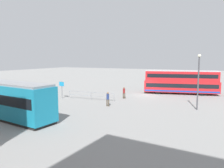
{
  "coord_description": "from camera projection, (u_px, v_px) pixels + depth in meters",
  "views": [
    {
      "loc": [
        -9.62,
        32.07,
        5.8
      ],
      "look_at": [
        2.89,
        6.41,
        2.35
      ],
      "focal_mm": 34.17,
      "sensor_mm": 36.0,
      "label": 1
    }
  ],
  "objects": [
    {
      "name": "double_decker_bus",
      "position": [
        181.0,
        82.0,
        34.71
      ],
      "size": [
        11.86,
        5.05,
        3.83
      ],
      "color": "red",
      "rests_on": "ground"
    },
    {
      "name": "street_lamp",
      "position": [
        198.0,
        77.0,
        23.69
      ],
      "size": [
        0.36,
        0.36,
        6.26
      ],
      "color": "#4C4C51",
      "rests_on": "ground"
    },
    {
      "name": "ground_plane",
      "position": [
        146.0,
        95.0,
        33.5
      ],
      "size": [
        160.0,
        160.0,
        0.0
      ],
      "primitive_type": "plane",
      "color": "gray"
    },
    {
      "name": "pedestrian_crossing",
      "position": [
        108.0,
        98.0,
        25.76
      ],
      "size": [
        0.36,
        0.36,
        1.75
      ],
      "color": "#4C3F2D",
      "rests_on": "ground"
    },
    {
      "name": "pedestrian_near_railing",
      "position": [
        124.0,
        92.0,
        30.74
      ],
      "size": [
        0.36,
        0.33,
        1.68
      ],
      "color": "#4C3F2D",
      "rests_on": "ground"
    },
    {
      "name": "pedestrian_railing",
      "position": [
        91.0,
        95.0,
        29.93
      ],
      "size": [
        7.05,
        0.65,
        1.08
      ],
      "color": "gray",
      "rests_on": "ground"
    },
    {
      "name": "info_sign",
      "position": [
        62.0,
        86.0,
        30.88
      ],
      "size": [
        1.08,
        0.36,
        2.5
      ],
      "color": "slate",
      "rests_on": "ground"
    }
  ]
}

